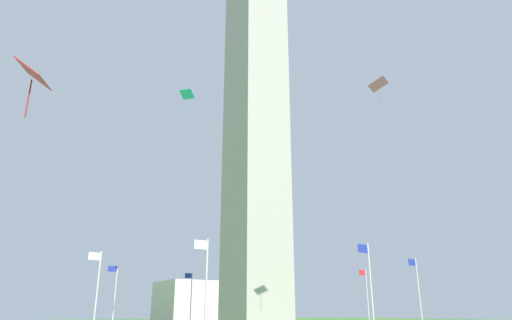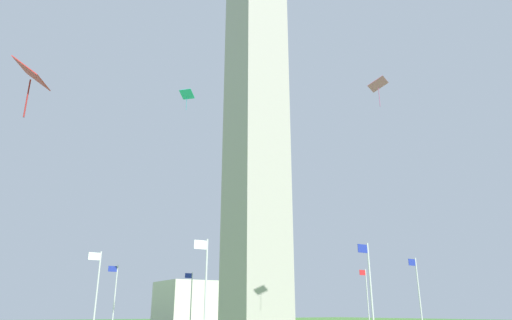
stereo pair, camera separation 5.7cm
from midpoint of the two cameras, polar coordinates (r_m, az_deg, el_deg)
obelisk_monument at (r=54.24m, az=-0.03°, el=7.17°), size 5.79×5.79×52.60m
flagpole_n at (r=42.40m, az=-19.73°, el=-15.53°), size 1.12×0.14×7.64m
flagpole_ne at (r=33.15m, az=-6.54°, el=-15.85°), size 1.12×0.14×7.64m
flagpole_e at (r=36.12m, az=14.33°, el=-15.64°), size 1.12×0.14×7.64m
flagpole_se at (r=47.90m, az=19.99°, el=-15.75°), size 1.12×0.14×7.64m
flagpole_s at (r=59.07m, az=13.94°, el=-16.66°), size 1.12×0.14×7.64m
flagpole_sw at (r=64.71m, az=3.22°, el=-17.29°), size 1.12×0.14×7.64m
flagpole_w at (r=63.10m, az=-8.37°, el=-17.10°), size 1.12×0.14×7.64m
flagpole_nw at (r=54.70m, az=-17.65°, el=-16.23°), size 1.12×0.14×7.64m
kite_red_diamond at (r=14.63m, az=-26.68°, el=9.62°), size 1.18×1.25×1.67m
kite_cyan_diamond at (r=42.86m, az=-8.82°, el=8.22°), size 1.60×1.61×1.89m
kite_pink_diamond at (r=36.28m, az=15.27°, el=9.22°), size 1.76×1.72×2.18m
distant_building at (r=89.86m, az=-4.64°, el=-17.83°), size 23.26×11.05×7.88m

